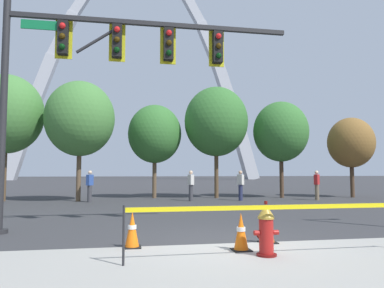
% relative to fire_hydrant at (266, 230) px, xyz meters
% --- Properties ---
extents(ground_plane, '(240.00, 240.00, 0.00)m').
position_rel_fire_hydrant_xyz_m(ground_plane, '(-0.33, 1.30, -0.47)').
color(ground_plane, '#333335').
extents(fire_hydrant, '(0.46, 0.48, 0.99)m').
position_rel_fire_hydrant_xyz_m(fire_hydrant, '(0.00, 0.00, 0.00)').
color(fire_hydrant, '#5E0F0D').
rests_on(fire_hydrant, ground).
extents(caution_tape_barrier, '(5.64, 0.10, 0.98)m').
position_rel_fire_hydrant_xyz_m(caution_tape_barrier, '(0.26, -0.23, 0.21)').
color(caution_tape_barrier, '#232326').
rests_on(caution_tape_barrier, ground).
extents(traffic_cone_by_hydrant, '(0.36, 0.36, 0.73)m').
position_rel_fire_hydrant_xyz_m(traffic_cone_by_hydrant, '(0.49, 1.15, -0.11)').
color(traffic_cone_by_hydrant, black).
rests_on(traffic_cone_by_hydrant, ground).
extents(traffic_cone_mid_sidewalk, '(0.36, 0.36, 0.73)m').
position_rel_fire_hydrant_xyz_m(traffic_cone_mid_sidewalk, '(-2.38, 1.16, -0.11)').
color(traffic_cone_mid_sidewalk, black).
rests_on(traffic_cone_mid_sidewalk, ground).
extents(traffic_cone_curb_edge, '(0.36, 0.36, 0.73)m').
position_rel_fire_hydrant_xyz_m(traffic_cone_curb_edge, '(-0.31, 0.52, -0.11)').
color(traffic_cone_curb_edge, black).
rests_on(traffic_cone_curb_edge, ground).
extents(traffic_signal_gantry, '(7.82, 0.44, 6.00)m').
position_rel_fire_hydrant_xyz_m(traffic_signal_gantry, '(-3.22, 3.51, 3.94)').
color(traffic_signal_gantry, '#232326').
rests_on(traffic_signal_gantry, ground).
extents(monument_arch, '(49.43, 2.41, 46.27)m').
position_rel_fire_hydrant_xyz_m(monument_arch, '(-0.33, 66.50, 19.77)').
color(monument_arch, '#B2B5BC').
rests_on(monument_arch, ground).
extents(tree_far_left, '(3.82, 3.82, 6.68)m').
position_rel_fire_hydrant_xyz_m(tree_far_left, '(-8.79, 14.31, 4.11)').
color(tree_far_left, brown).
rests_on(tree_far_left, ground).
extents(tree_left_mid, '(3.59, 3.59, 6.29)m').
position_rel_fire_hydrant_xyz_m(tree_left_mid, '(-4.93, 13.49, 3.84)').
color(tree_left_mid, brown).
rests_on(tree_left_mid, ground).
extents(tree_center_left, '(3.13, 3.13, 5.48)m').
position_rel_fire_hydrant_xyz_m(tree_center_left, '(-0.86, 15.25, 3.28)').
color(tree_center_left, brown).
rests_on(tree_center_left, ground).
extents(tree_center_right, '(3.75, 3.75, 6.56)m').
position_rel_fire_hydrant_xyz_m(tree_center_right, '(2.72, 14.65, 4.02)').
color(tree_center_right, brown).
rests_on(tree_center_right, ground).
extents(tree_right_mid, '(3.27, 3.27, 5.73)m').
position_rel_fire_hydrant_xyz_m(tree_right_mid, '(6.59, 14.23, 3.45)').
color(tree_right_mid, '#473323').
rests_on(tree_right_mid, ground).
extents(tree_far_right, '(2.74, 2.74, 4.80)m').
position_rel_fire_hydrant_xyz_m(tree_far_right, '(10.85, 13.69, 2.81)').
color(tree_far_right, '#473323').
rests_on(tree_far_right, ground).
extents(pedestrian_walking_left, '(0.35, 0.39, 1.59)m').
position_rel_fire_hydrant_xyz_m(pedestrian_walking_left, '(3.50, 12.51, 0.35)').
color(pedestrian_walking_left, '#232847').
rests_on(pedestrian_walking_left, ground).
extents(pedestrian_standing_center, '(0.30, 0.39, 1.59)m').
position_rel_fire_hydrant_xyz_m(pedestrian_standing_center, '(0.87, 12.78, 0.35)').
color(pedestrian_standing_center, '#38383D').
rests_on(pedestrian_standing_center, ground).
extents(pedestrian_walking_right, '(0.36, 0.39, 1.59)m').
position_rel_fire_hydrant_xyz_m(pedestrian_walking_right, '(-4.30, 12.87, 0.35)').
color(pedestrian_walking_right, '#38383D').
rests_on(pedestrian_walking_right, ground).
extents(pedestrian_near_trees, '(0.39, 0.37, 1.59)m').
position_rel_fire_hydrant_xyz_m(pedestrian_near_trees, '(7.65, 12.05, 0.35)').
color(pedestrian_near_trees, brown).
rests_on(pedestrian_near_trees, ground).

